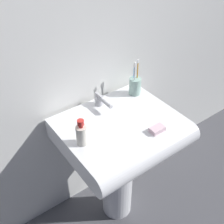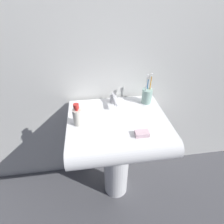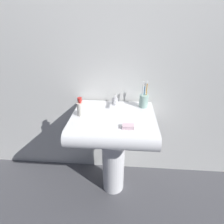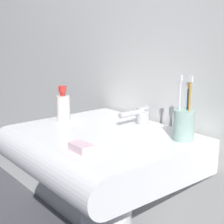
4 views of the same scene
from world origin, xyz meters
TOP-DOWN VIEW (x-y plane):
  - ground_plane at (0.00, 0.00)m, footprint 6.00×6.00m
  - wall_back at (0.00, 0.29)m, footprint 5.00×0.05m
  - sink_pedestal at (0.00, 0.00)m, footprint 0.20×0.20m
  - sink_basin at (0.00, -0.05)m, footprint 0.63×0.55m
  - faucet at (-0.00, 0.17)m, footprint 0.05×0.15m
  - toothbrush_cup at (0.24, 0.15)m, footprint 0.07×0.07m
  - soap_bottle at (-0.24, -0.03)m, footprint 0.05×0.05m
  - bar_soap at (0.11, -0.18)m, footprint 0.08×0.05m

SIDE VIEW (x-z plane):
  - ground_plane at x=0.00m, z-range 0.00..0.00m
  - sink_pedestal at x=0.00m, z-range 0.00..0.67m
  - sink_basin at x=0.00m, z-range 0.67..0.79m
  - bar_soap at x=0.11m, z-range 0.79..0.82m
  - faucet at x=0.00m, z-range 0.79..0.86m
  - toothbrush_cup at x=0.24m, z-range 0.74..0.96m
  - soap_bottle at x=-0.24m, z-range 0.78..0.92m
  - wall_back at x=0.00m, z-range 0.00..2.40m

